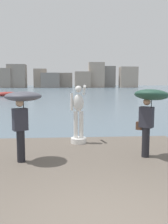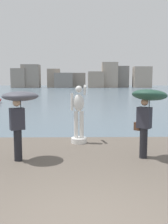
{
  "view_description": "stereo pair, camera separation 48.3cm",
  "coord_description": "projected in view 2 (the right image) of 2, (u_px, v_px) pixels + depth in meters",
  "views": [
    {
      "loc": [
        -0.63,
        -3.33,
        2.56
      ],
      "look_at": [
        0.0,
        5.15,
        1.55
      ],
      "focal_mm": 39.33,
      "sensor_mm": 36.0,
      "label": 1
    },
    {
      "loc": [
        -0.15,
        -3.36,
        2.56
      ],
      "look_at": [
        0.0,
        5.15,
        1.55
      ],
      "focal_mm": 39.33,
      "sensor_mm": 36.0,
      "label": 2
    }
  ],
  "objects": [
    {
      "name": "onlooker_right",
      "position": [
        148.0,
        104.0,
        6.9
      ],
      "size": [
        1.38,
        1.39,
        2.04
      ],
      "color": "black",
      "rests_on": "pier"
    },
    {
      "name": "boat_mid",
      "position": [
        20.0,
        94.0,
        47.37
      ],
      "size": [
        4.86,
        2.9,
        0.86
      ],
      "color": "#9E2D28",
      "rests_on": "ground"
    },
    {
      "name": "pier",
      "position": [
        87.0,
        194.0,
        5.24
      ],
      "size": [
        6.86,
        9.27,
        0.4
      ],
      "primitive_type": "cube",
      "color": "#60564C",
      "rests_on": "ground"
    },
    {
      "name": "ground_plane",
      "position": [
        81.0,
        97.0,
        43.35
      ],
      "size": [
        400.0,
        400.0,
        0.0
      ],
      "primitive_type": "plane",
      "color": "slate"
    },
    {
      "name": "distant_skyline",
      "position": [
        79.0,
        78.0,
        133.13
      ],
      "size": [
        74.94,
        13.21,
        13.52
      ],
      "color": "gray",
      "rests_on": "ground"
    },
    {
      "name": "statue_white_figure",
      "position": [
        79.0,
        118.0,
        8.8
      ],
      "size": [
        0.57,
        0.84,
        2.1
      ],
      "color": "white",
      "rests_on": "pier"
    },
    {
      "name": "onlooker_left",
      "position": [
        20.0,
        105.0,
        6.75
      ],
      "size": [
        1.35,
        1.35,
        1.94
      ],
      "color": "black",
      "rests_on": "pier"
    }
  ]
}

